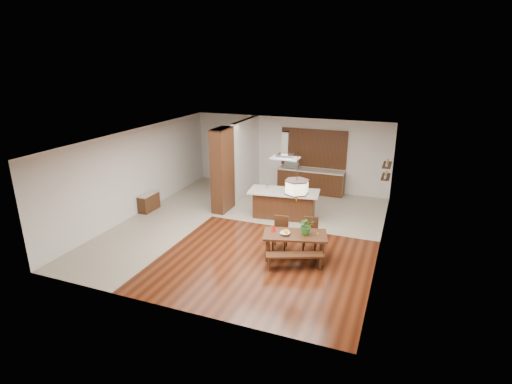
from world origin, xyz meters
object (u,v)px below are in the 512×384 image
at_px(microwave, 292,164).
at_px(fruit_bowl, 285,234).
at_px(dining_table, 295,240).
at_px(island_cup, 295,191).
at_px(kitchen_island, 284,204).
at_px(dining_chair_left, 280,233).
at_px(range_hood, 286,145).
at_px(foliage_plant, 306,225).
at_px(dining_bench, 294,261).
at_px(pendant_lantern, 297,178).
at_px(hallway_console, 149,202).
at_px(dining_chair_right, 310,235).

bearing_deg(microwave, fruit_bowl, -79.44).
xyz_separation_m(dining_table, island_cup, (-0.75, 2.56, 0.48)).
bearing_deg(kitchen_island, dining_chair_left, -83.02).
bearing_deg(range_hood, foliage_plant, -61.23).
height_order(dining_bench, fruit_bowl, fruit_bowl).
bearing_deg(fruit_bowl, dining_bench, -47.39).
distance_m(pendant_lantern, microwave, 5.87).
bearing_deg(pendant_lantern, dining_chair_left, 144.85).
bearing_deg(island_cup, kitchen_island, 168.63).
bearing_deg(foliage_plant, dining_chair_left, 161.07).
height_order(pendant_lantern, island_cup, pendant_lantern).
xyz_separation_m(dining_table, foliage_plant, (0.27, 0.10, 0.42)).
bearing_deg(dining_chair_left, hallway_console, 160.47).
distance_m(fruit_bowl, island_cup, 2.76).
bearing_deg(dining_table, foliage_plant, 21.14).
bearing_deg(dining_chair_left, range_hood, 97.47).
bearing_deg(dining_table, pendant_lantern, 135.00).
xyz_separation_m(dining_chair_right, kitchen_island, (-1.39, 2.03, 0.03)).
bearing_deg(range_hood, island_cup, -11.94).
height_order(dining_bench, dining_chair_right, dining_chair_right).
height_order(dining_chair_right, microwave, microwave).
bearing_deg(dining_chair_left, dining_table, -42.30).
height_order(hallway_console, dining_table, dining_table).
bearing_deg(pendant_lantern, dining_chair_right, 66.27).
distance_m(foliage_plant, microwave, 5.75).
bearing_deg(dining_table, dining_chair_left, 144.85).
relative_size(dining_table, fruit_bowl, 7.06).
xyz_separation_m(hallway_console, dining_table, (5.73, -1.52, 0.19)).
bearing_deg(island_cup, dining_chair_left, -84.29).
xyz_separation_m(dining_table, pendant_lantern, (-0.00, 0.00, 1.74)).
height_order(fruit_bowl, island_cup, island_cup).
relative_size(dining_bench, pendant_lantern, 1.11).
bearing_deg(foliage_plant, pendant_lantern, -158.86).
bearing_deg(pendant_lantern, hallway_console, 165.16).
bearing_deg(fruit_bowl, dining_chair_right, 55.88).
height_order(dining_table, dining_chair_right, dining_chair_right).
xyz_separation_m(dining_chair_left, dining_chair_right, (0.80, 0.22, -0.00)).
height_order(dining_table, pendant_lantern, pendant_lantern).
relative_size(hallway_console, foliage_plant, 1.83).
relative_size(dining_bench, fruit_bowl, 5.65).
xyz_separation_m(dining_table, range_hood, (-1.13, 2.64, 1.96)).
distance_m(island_cup, microwave, 3.09).
bearing_deg(dining_chair_left, dining_chair_right, 8.41).
distance_m(pendant_lantern, island_cup, 2.95).
bearing_deg(dining_chair_right, fruit_bowl, -132.59).
bearing_deg(kitchen_island, microwave, 94.14).
distance_m(dining_table, dining_bench, 0.67).
height_order(foliage_plant, kitchen_island, foliage_plant).
bearing_deg(dining_bench, microwave, 107.24).
distance_m(dining_bench, range_hood, 4.14).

